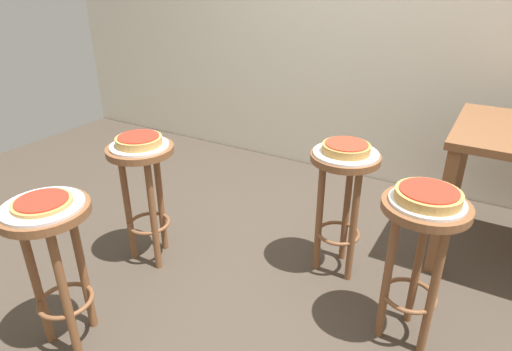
% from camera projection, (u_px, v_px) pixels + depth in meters
% --- Properties ---
extents(ground_plane, '(6.00, 6.00, 0.00)m').
position_uv_depth(ground_plane, '(273.00, 294.00, 2.23)').
color(ground_plane, '#42382D').
extents(stool_foreground, '(0.34, 0.34, 0.68)m').
position_uv_depth(stool_foreground, '(53.00, 249.00, 1.74)').
color(stool_foreground, brown).
rests_on(stool_foreground, ground_plane).
extents(serving_plate_foreground, '(0.31, 0.31, 0.01)m').
position_uv_depth(serving_plate_foreground, '(43.00, 206.00, 1.66)').
color(serving_plate_foreground, silver).
rests_on(serving_plate_foreground, stool_foreground).
extents(pizza_foreground, '(0.22, 0.22, 0.02)m').
position_uv_depth(pizza_foreground, '(42.00, 202.00, 1.65)').
color(pizza_foreground, tan).
rests_on(pizza_foreground, serving_plate_foreground).
extents(stool_middle, '(0.34, 0.34, 0.68)m').
position_uv_depth(stool_middle, '(144.00, 180.00, 2.30)').
color(stool_middle, brown).
rests_on(stool_middle, ground_plane).
extents(serving_plate_middle, '(0.30, 0.30, 0.01)m').
position_uv_depth(serving_plate_middle, '(139.00, 146.00, 2.22)').
color(serving_plate_middle, silver).
rests_on(serving_plate_middle, stool_middle).
extents(pizza_middle, '(0.23, 0.23, 0.05)m').
position_uv_depth(pizza_middle, '(139.00, 140.00, 2.20)').
color(pizza_middle, tan).
rests_on(pizza_middle, serving_plate_middle).
extents(stool_leftside, '(0.34, 0.34, 0.68)m').
position_uv_depth(stool_leftside, '(419.00, 244.00, 1.77)').
color(stool_leftside, brown).
rests_on(stool_leftside, ground_plane).
extents(serving_plate_leftside, '(0.29, 0.29, 0.01)m').
position_uv_depth(serving_plate_leftside, '(427.00, 202.00, 1.68)').
color(serving_plate_leftside, silver).
rests_on(serving_plate_leftside, stool_leftside).
extents(pizza_leftside, '(0.25, 0.25, 0.05)m').
position_uv_depth(pizza_leftside, '(428.00, 195.00, 1.67)').
color(pizza_leftside, tan).
rests_on(pizza_leftside, serving_plate_leftside).
extents(stool_rear, '(0.34, 0.34, 0.68)m').
position_uv_depth(stool_rear, '(342.00, 189.00, 2.21)').
color(stool_rear, brown).
rests_on(stool_rear, ground_plane).
extents(serving_plate_rear, '(0.32, 0.32, 0.01)m').
position_uv_depth(serving_plate_rear, '(346.00, 153.00, 2.13)').
color(serving_plate_rear, white).
rests_on(serving_plate_rear, stool_rear).
extents(pizza_rear, '(0.23, 0.23, 0.05)m').
position_uv_depth(pizza_rear, '(346.00, 148.00, 2.11)').
color(pizza_rear, '#B78442').
rests_on(pizza_rear, serving_plate_rear).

